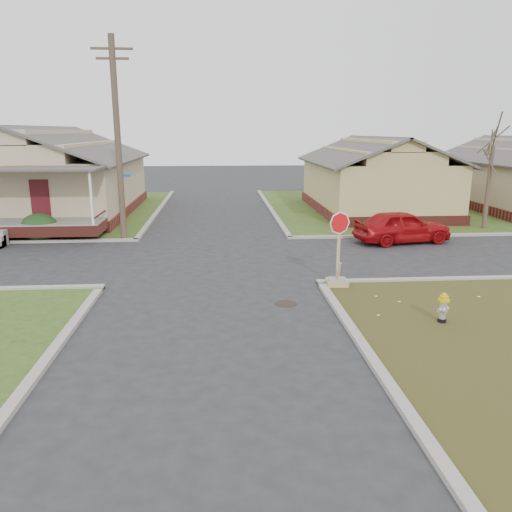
{
  "coord_description": "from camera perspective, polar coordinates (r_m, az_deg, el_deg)",
  "views": [
    {
      "loc": [
        0.28,
        -14.38,
        4.98
      ],
      "look_at": [
        1.42,
        1.0,
        1.1
      ],
      "focal_mm": 35.0,
      "sensor_mm": 36.0,
      "label": 1
    }
  ],
  "objects": [
    {
      "name": "side_house_yellow",
      "position": [
        32.49,
        13.35,
        8.82
      ],
      "size": [
        7.6,
        11.6,
        4.7
      ],
      "color": "maroon",
      "rests_on": "ground"
    },
    {
      "name": "red_sedan",
      "position": [
        23.69,
        16.37,
        3.25
      ],
      "size": [
        4.6,
        2.47,
        1.49
      ],
      "primitive_type": "imported",
      "rotation": [
        0.0,
        0.0,
        1.74
      ],
      "color": "#A30B0F",
      "rests_on": "ground"
    },
    {
      "name": "curbs",
      "position": [
        20.01,
        -4.91,
        -0.34
      ],
      "size": [
        80.0,
        40.0,
        0.12
      ],
      "primitive_type": null,
      "color": "#9F9A90",
      "rests_on": "ground"
    },
    {
      "name": "tree_mid_right",
      "position": [
        28.29,
        25.01,
        7.08
      ],
      "size": [
        0.22,
        0.22,
        4.2
      ],
      "primitive_type": "cylinder",
      "color": "#443327",
      "rests_on": "verge_far_right"
    },
    {
      "name": "ground",
      "position": [
        15.22,
        -5.08,
        -5.04
      ],
      "size": [
        120.0,
        120.0,
        0.0
      ],
      "primitive_type": "plane",
      "color": "#262628",
      "rests_on": "ground"
    },
    {
      "name": "fire_hydrant",
      "position": [
        14.09,
        20.61,
        -5.37
      ],
      "size": [
        0.3,
        0.3,
        0.81
      ],
      "rotation": [
        0.0,
        0.0,
        0.38
      ],
      "color": "black",
      "rests_on": "ground"
    },
    {
      "name": "utility_pole",
      "position": [
        23.7,
        -15.53,
        12.86
      ],
      "size": [
        1.8,
        0.28,
        9.0
      ],
      "color": "#443327",
      "rests_on": "ground"
    },
    {
      "name": "corner_house",
      "position": [
        32.83,
        -22.72,
        8.33
      ],
      "size": [
        10.1,
        15.5,
        5.3
      ],
      "color": "maroon",
      "rests_on": "ground"
    },
    {
      "name": "verge_far_left",
      "position": [
        35.34,
        -26.35,
        4.6
      ],
      "size": [
        19.0,
        19.0,
        0.05
      ],
      "primitive_type": "cube",
      "color": "#2D4A1A",
      "rests_on": "ground"
    },
    {
      "name": "hedge_right",
      "position": [
        25.24,
        -23.51,
        3.06
      ],
      "size": [
        1.55,
        1.27,
        1.19
      ],
      "primitive_type": "ellipsoid",
      "color": "#153312",
      "rests_on": "verge_far_left"
    },
    {
      "name": "manhole",
      "position": [
        14.86,
        3.44,
        -5.45
      ],
      "size": [
        0.64,
        0.64,
        0.01
      ],
      "primitive_type": "cylinder",
      "color": "black",
      "rests_on": "ground"
    },
    {
      "name": "stop_sign",
      "position": [
        16.52,
        9.31,
        -1.52
      ],
      "size": [
        0.69,
        0.68,
        2.45
      ],
      "rotation": [
        0.0,
        0.0,
        -0.07
      ],
      "color": "tan",
      "rests_on": "ground"
    }
  ]
}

